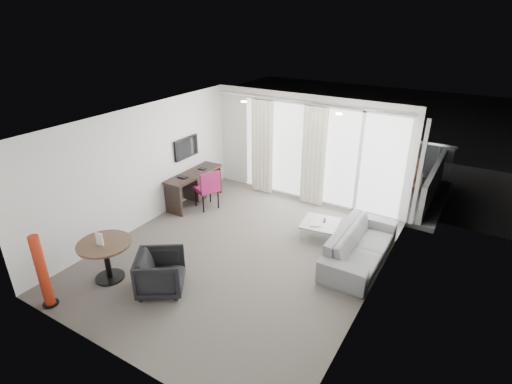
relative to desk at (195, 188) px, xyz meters
The scene contains 28 objects.
floor 2.64m from the desk, 31.72° to the right, with size 5.00×6.00×0.00m, color #555049.
ceiling 3.43m from the desk, 31.72° to the right, with size 5.00×6.00×0.00m, color white.
wall_left 1.67m from the desk, 101.38° to the right, with size 0.00×6.00×2.60m, color silver.
wall_right 5.00m from the desk, 16.22° to the right, with size 0.00×6.00×2.60m, color silver.
wall_front 4.99m from the desk, 63.06° to the right, with size 5.00×0.00×2.60m, color silver.
window_panel 3.10m from the desk, 32.55° to the left, with size 4.00×0.02×2.38m, color white, non-canonical shape.
window_frame 3.09m from the desk, 32.31° to the left, with size 4.10×0.06×2.44m, color white, non-canonical shape.
curtain_left 1.98m from the desk, 53.41° to the left, with size 0.60×0.20×2.38m, color beige, non-canonical shape.
curtain_right 2.98m from the desk, 30.31° to the left, with size 0.60×0.20×2.38m, color beige, non-canonical shape.
curtain_track 3.36m from the desk, 33.03° to the left, with size 4.80×0.04×0.04m, color #B2B2B7, non-canonical shape.
downlight_a 2.58m from the desk, ahead, with size 0.12×0.12×0.02m, color #FFE0B2.
downlight_b 4.08m from the desk, ahead, with size 0.12×0.12×0.02m, color #FFE0B2.
desk is the anchor object (origin of this frame).
tv 1.00m from the desk, 161.90° to the left, with size 0.05×0.80×0.50m, color black, non-canonical shape.
desk_chair 0.45m from the desk, 10.18° to the right, with size 0.53×0.50×0.97m, color maroon, non-canonical shape.
round_table 3.27m from the desk, 78.53° to the right, with size 0.91×0.91×0.73m, color #4C3526, non-canonical shape.
menu_card 3.37m from the desk, 78.68° to the right, with size 0.13×0.02×0.23m, color white, non-canonical shape.
red_lamp 4.21m from the desk, 84.82° to the right, with size 0.26×0.26×1.28m, color #A22711.
tub_armchair 3.41m from the desk, 60.53° to the right, with size 0.75×0.77×0.70m, color black.
coffee_table 3.30m from the desk, ahead, with size 0.73×0.73×0.33m, color gray, non-canonical shape.
remote 3.34m from the desk, ahead, with size 0.04×0.14×0.02m, color black, non-canonical shape.
magazine 3.22m from the desk, ahead, with size 0.20×0.25×0.01m, color gray, non-canonical shape.
sofa 4.29m from the desk, ahead, with size 2.21×0.87×0.65m, color slate.
terrace_slab 4.04m from the desk, 51.09° to the left, with size 5.60×3.00×0.12m, color #4D4D50.
rattan_chair_a 4.64m from the desk, 40.93° to the left, with size 0.58×0.58×0.84m, color brown, non-canonical shape.
rattan_chair_b 5.54m from the desk, 38.78° to the left, with size 0.57×0.57×0.83m, color brown, non-canonical shape.
rattan_table 4.50m from the desk, 33.23° to the left, with size 0.50×0.50×0.50m, color brown, non-canonical shape.
balustrade 5.23m from the desk, 61.12° to the left, with size 5.50×0.06×1.05m, color #B2B2B7, non-canonical shape.
Camera 1 is at (3.66, -5.49, 4.36)m, focal length 28.00 mm.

